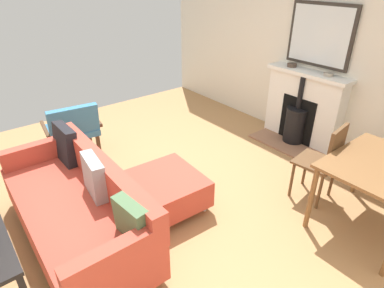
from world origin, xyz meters
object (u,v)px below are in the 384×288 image
object	(u,v)px
sofa	(79,208)
dining_chair_near_fireplace	(325,158)
fireplace	(301,111)
armchair_accent	(73,128)
mantel_bowl_far	(328,74)
ottoman	(168,188)
mantel_bowl_near	(292,65)
dining_table	(383,174)

from	to	relation	value
sofa	dining_chair_near_fireplace	distance (m)	2.51
fireplace	armchair_accent	world-z (taller)	fireplace
mantel_bowl_far	ottoman	xyz separation A→B (m)	(2.41, -0.22, -0.84)
mantel_bowl_far	ottoman	world-z (taller)	mantel_bowl_far
ottoman	dining_chair_near_fireplace	distance (m)	1.69
mantel_bowl_near	armchair_accent	size ratio (longest dim) A/B	0.16
mantel_bowl_near	ottoman	world-z (taller)	mantel_bowl_near
mantel_bowl_near	sofa	distance (m)	3.39
mantel_bowl_near	dining_chair_near_fireplace	xyz separation A→B (m)	(1.04, 1.28, -0.55)
mantel_bowl_near	dining_table	distance (m)	2.17
fireplace	dining_table	world-z (taller)	fireplace
dining_chair_near_fireplace	mantel_bowl_near	bearing A→B (deg)	-129.24
ottoman	armchair_accent	bearing A→B (deg)	-76.07
fireplace	dining_chair_near_fireplace	size ratio (longest dim) A/B	1.32
fireplace	ottoman	bearing A→B (deg)	1.19
sofa	dining_table	xyz separation A→B (m)	(-2.25, 1.62, 0.28)
ottoman	dining_table	world-z (taller)	dining_table
sofa	dining_table	world-z (taller)	sofa
armchair_accent	dining_chair_near_fireplace	distance (m)	3.06
mantel_bowl_near	ottoman	bearing A→B (deg)	8.09
ottoman	armchair_accent	size ratio (longest dim) A/B	0.97
mantel_bowl_near	dining_table	bearing A→B (deg)	60.14
sofa	armchair_accent	distance (m)	1.54
mantel_bowl_far	fireplace	bearing A→B (deg)	-83.40
mantel_bowl_far	sofa	size ratio (longest dim) A/B	0.06
sofa	dining_table	size ratio (longest dim) A/B	1.89
ottoman	dining_chair_near_fireplace	world-z (taller)	dining_chair_near_fireplace
sofa	armchair_accent	xyz separation A→B (m)	(-0.50, -1.45, 0.12)
mantel_bowl_far	dining_chair_near_fireplace	size ratio (longest dim) A/B	0.14
fireplace	armchair_accent	size ratio (longest dim) A/B	1.48
ottoman	armchair_accent	xyz separation A→B (m)	(0.39, -1.57, 0.24)
sofa	dining_table	distance (m)	2.79
mantel_bowl_far	ottoman	bearing A→B (deg)	-5.27
armchair_accent	dining_table	bearing A→B (deg)	119.69
sofa	ottoman	xyz separation A→B (m)	(-0.89, 0.12, -0.12)
armchair_accent	dining_chair_near_fireplace	size ratio (longest dim) A/B	0.89
mantel_bowl_near	fireplace	bearing A→B (deg)	83.88
mantel_bowl_far	dining_table	bearing A→B (deg)	50.33
armchair_accent	dining_table	distance (m)	3.53
mantel_bowl_far	armchair_accent	world-z (taller)	mantel_bowl_far
mantel_bowl_far	dining_chair_near_fireplace	world-z (taller)	mantel_bowl_far
ottoman	dining_chair_near_fireplace	xyz separation A→B (m)	(-1.37, 0.94, 0.30)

